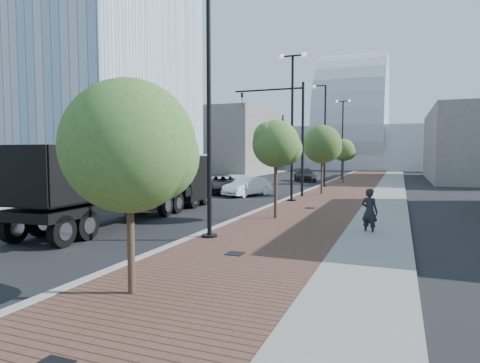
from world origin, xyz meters
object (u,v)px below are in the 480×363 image
(white_sedan, at_px, (247,186))
(pedestrian, at_px, (369,212))
(dump_truck, at_px, (152,186))
(dark_car_mid, at_px, (223,184))

(white_sedan, distance_m, pedestrian, 14.97)
(dump_truck, xyz_separation_m, pedestrian, (10.75, -1.51, -0.54))
(white_sedan, xyz_separation_m, pedestrian, (9.31, -11.72, 0.20))
(dump_truck, height_order, white_sedan, dump_truck)
(dump_truck, relative_size, white_sedan, 3.20)
(pedestrian, bearing_deg, dump_truck, 16.02)
(dark_car_mid, xyz_separation_m, pedestrian, (11.79, -12.95, 0.20))
(white_sedan, relative_size, dark_car_mid, 0.84)
(white_sedan, distance_m, dark_car_mid, 2.77)
(white_sedan, xyz_separation_m, dark_car_mid, (-2.48, 1.23, 0.00))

